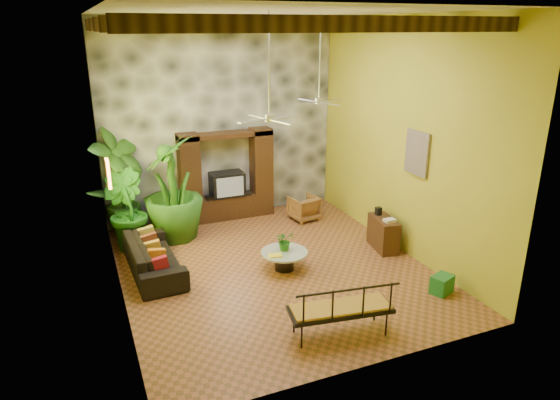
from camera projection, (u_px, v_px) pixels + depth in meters
name	position (u px, v px, depth m)	size (l,w,h in m)	color
ground	(272.00, 267.00, 10.39)	(7.00, 7.00, 0.00)	brown
ceiling	(271.00, 11.00, 8.74)	(6.00, 7.00, 0.02)	silver
back_wall	(221.00, 120.00, 12.61)	(6.00, 0.02, 5.00)	gold
left_wall	(108.00, 166.00, 8.47)	(0.02, 7.00, 5.00)	gold
right_wall	(402.00, 138.00, 10.66)	(0.02, 7.00, 5.00)	gold
stone_accent_wall	(221.00, 121.00, 12.56)	(5.98, 0.10, 4.98)	#35373C
ceiling_beams	(271.00, 25.00, 8.81)	(5.95, 5.36, 0.22)	#3B2812
entertainment_center	(227.00, 182.00, 12.80)	(2.40, 0.55, 2.30)	black
ceiling_fan_front	(269.00, 107.00, 8.85)	(1.28, 1.28, 1.86)	silver
ceiling_fan_back	(319.00, 92.00, 10.90)	(1.28, 1.28, 1.86)	silver
wall_art_mask	(108.00, 174.00, 9.49)	(0.06, 0.32, 0.55)	yellow
wall_art_painting	(417.00, 153.00, 10.19)	(0.06, 0.70, 0.90)	#285B95
sofa	(153.00, 257.00, 10.10)	(2.30, 0.90, 0.67)	black
wicker_armchair	(304.00, 208.00, 12.89)	(0.66, 0.68, 0.62)	brown
tall_plant_a	(120.00, 184.00, 11.59)	(1.36, 0.92, 2.59)	#265516
tall_plant_b	(125.00, 210.00, 10.98)	(1.01, 0.81, 1.83)	#185516
tall_plant_c	(172.00, 188.00, 11.45)	(1.38, 1.38, 2.47)	#265D18
coffee_table	(284.00, 258.00, 10.23)	(0.96, 0.96, 0.40)	black
centerpiece_plant	(285.00, 240.00, 10.20)	(0.37, 0.32, 0.41)	#24651A
yellow_tray	(275.00, 255.00, 9.98)	(0.26, 0.19, 0.03)	yellow
iron_bench	(343.00, 308.00, 7.91)	(1.74, 0.84, 0.57)	black
side_console	(383.00, 233.00, 11.17)	(0.41, 0.90, 0.72)	#3A1912
green_bin	(442.00, 284.00, 9.35)	(0.40, 0.30, 0.35)	#217C22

